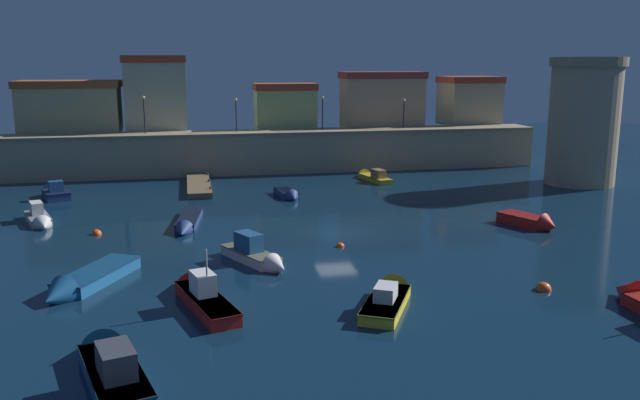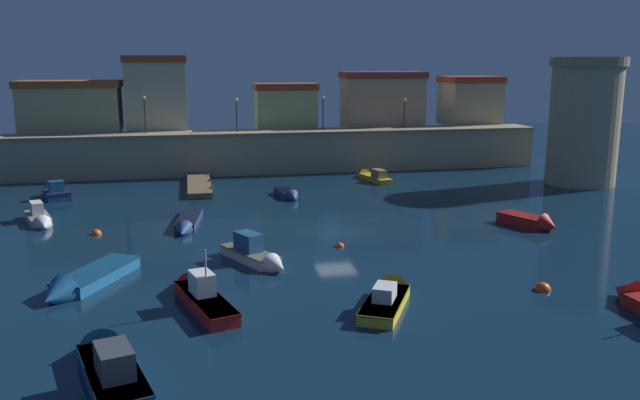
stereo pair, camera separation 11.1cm
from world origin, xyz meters
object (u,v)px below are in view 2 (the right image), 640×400
Objects in this scene: moored_boat_0 at (289,194)px; moored_boat_5 at (372,176)px; moored_boat_7 at (55,192)px; quay_lamp_0 at (144,109)px; fortress_tower at (584,121)px; moored_boat_4 at (389,296)px; quay_lamp_1 at (236,109)px; moored_boat_2 at (199,293)px; quay_lamp_2 at (323,107)px; moored_boat_11 at (108,361)px; mooring_buoy_0 at (96,234)px; moored_boat_10 at (82,282)px; mooring_buoy_1 at (543,290)px; moored_boat_9 at (532,222)px; moored_boat_3 at (257,255)px; moored_boat_1 at (40,219)px; moored_boat_6 at (187,223)px; mooring_buoy_2 at (340,247)px.

moored_boat_0 is 0.74× the size of moored_boat_5.
quay_lamp_0 is at bearing -56.03° from moored_boat_7.
moored_boat_4 is (-25.85, -25.40, -5.34)m from fortress_tower.
quay_lamp_1 is at bearing 157.83° from fortress_tower.
quay_lamp_2 is at bearing -36.58° from moored_boat_2.
moored_boat_0 is at bearing -36.67° from moored_boat_11.
fortress_tower is 42.08m from moored_boat_2.
moored_boat_2 is 10.52× the size of mooring_buoy_0.
moored_boat_10 reaches higher than mooring_buoy_1.
quay_lamp_1 is 14.76m from moored_boat_0.
quay_lamp_1 is 0.73× the size of moored_boat_7.
moored_boat_7 is 6.79× the size of mooring_buoy_0.
moored_boat_0 is 0.96× the size of moored_boat_9.
mooring_buoy_1 is (13.17, -7.02, -0.48)m from moored_boat_3.
moored_boat_4 reaches higher than moored_boat_9.
moored_boat_0 is at bearing 30.07° from moored_boat_4.
quay_lamp_1 is 0.64× the size of moored_boat_1.
moored_boat_3 is 0.77× the size of moored_boat_6.
quay_lamp_2 is at bearing 149.67° from moored_boat_0.
quay_lamp_0 is 43.21m from mooring_buoy_1.
quay_lamp_2 reaches higher than moored_boat_9.
moored_boat_6 is (-5.02, -21.25, -6.05)m from quay_lamp_1.
moored_boat_6 is at bearing 9.01° from mooring_buoy_0.
quay_lamp_2 is at bearing -88.39° from moored_boat_7.
moored_boat_11 is (-19.80, -35.85, 0.11)m from moored_boat_5.
moored_boat_7 is 39.45m from mooring_buoy_1.
moored_boat_0 is 0.78× the size of moored_boat_3.
moored_boat_3 is at bearing -92.45° from quay_lamp_1.
mooring_buoy_2 is (19.52, -18.93, -0.42)m from moored_boat_7.
moored_boat_7 is (-24.24, -9.12, -5.94)m from quay_lamp_2.
quay_lamp_1 reaches higher than moored_boat_5.
moored_boat_1 is at bearing 72.70° from moored_boat_4.
quay_lamp_0 is at bearing -145.38° from moored_boat_0.
quay_lamp_2 reaches higher than moored_boat_2.
moored_boat_0 is at bearing 87.66° from moored_boat_1.
moored_boat_7 is (-0.69, 9.38, 0.05)m from moored_boat_1.
quay_lamp_1 is at bearing -174.07° from moored_boat_0.
moored_boat_0 is 11.07m from moored_boat_5.
mooring_buoy_0 is at bearing -157.99° from moored_boat_3.
moored_boat_0 is at bearing 93.12° from mooring_buoy_2.
quay_lamp_0 is 6.99× the size of mooring_buoy_2.
fortress_tower reaches higher than moored_boat_2.
moored_boat_2 is at bearing 174.45° from mooring_buoy_1.
moored_boat_1 reaches higher than mooring_buoy_0.
moored_boat_2 is at bearing -110.17° from quay_lamp_2.
moored_boat_9 is at bearing -176.30° from moored_boat_5.
moored_boat_2 reaches higher than moored_boat_10.
quay_lamp_0 reaches higher than mooring_buoy_1.
quay_lamp_2 reaches higher than quay_lamp_1.
moored_boat_3 reaches higher than moored_boat_7.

